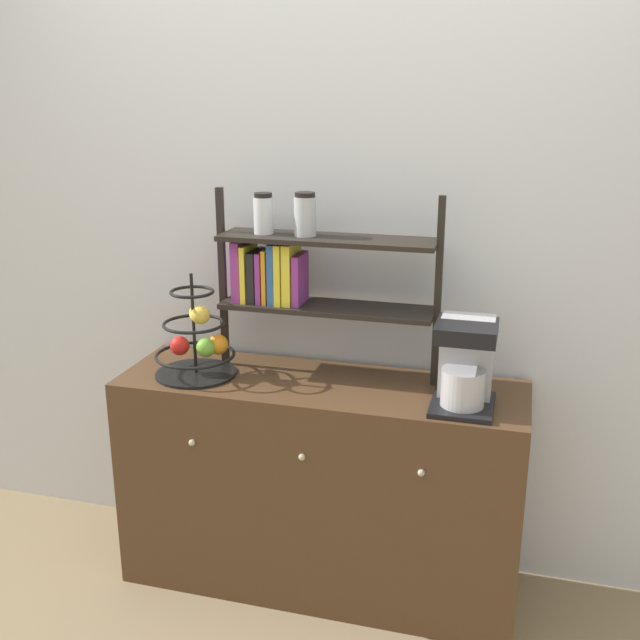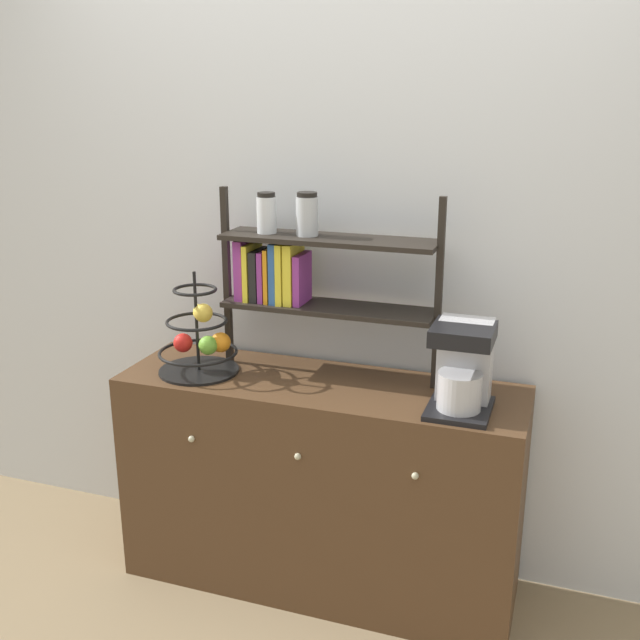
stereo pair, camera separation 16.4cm
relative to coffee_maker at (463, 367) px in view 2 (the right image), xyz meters
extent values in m
plane|color=#847051|center=(-0.52, -0.17, -0.98)|extent=(12.00, 12.00, 0.00)
cube|color=silver|center=(-0.52, 0.34, 0.32)|extent=(7.00, 0.05, 2.60)
cube|color=#4C331E|center=(-0.52, 0.06, -0.57)|extent=(1.49, 0.46, 0.83)
sphere|color=#B2AD8C|center=(-0.93, -0.17, -0.33)|extent=(0.02, 0.02, 0.02)
sphere|color=#B2AD8C|center=(-0.52, -0.17, -0.33)|extent=(0.02, 0.02, 0.02)
sphere|color=#B2AD8C|center=(-0.11, -0.17, -0.33)|extent=(0.02, 0.02, 0.02)
cube|color=black|center=(0.00, -0.02, -0.14)|extent=(0.21, 0.25, 0.02)
cube|color=#B7B7BC|center=(0.00, 0.04, 0.01)|extent=(0.18, 0.10, 0.28)
cylinder|color=#B7B7BC|center=(0.00, -0.05, -0.07)|extent=(0.15, 0.15, 0.13)
cube|color=black|center=(0.00, -0.04, 0.12)|extent=(0.20, 0.20, 0.05)
cylinder|color=black|center=(-0.99, 0.02, -0.14)|extent=(0.30, 0.30, 0.01)
cylinder|color=black|center=(-0.99, 0.02, 0.05)|extent=(0.01, 0.01, 0.38)
torus|color=black|center=(-0.99, 0.02, -0.07)|extent=(0.30, 0.30, 0.01)
torus|color=black|center=(-0.99, 0.02, 0.05)|extent=(0.23, 0.23, 0.01)
torus|color=black|center=(-0.99, 0.02, 0.17)|extent=(0.16, 0.16, 0.01)
sphere|color=red|center=(-1.04, 0.00, -0.04)|extent=(0.07, 0.07, 0.07)
sphere|color=#6BAD33|center=(-0.94, 0.01, -0.04)|extent=(0.07, 0.07, 0.07)
sphere|color=orange|center=(-0.91, 0.05, -0.03)|extent=(0.08, 0.08, 0.08)
ellipsoid|color=yellow|center=(-1.01, 0.07, 0.07)|extent=(0.10, 0.15, 0.04)
sphere|color=gold|center=(-0.96, 0.02, 0.09)|extent=(0.07, 0.07, 0.07)
cube|color=black|center=(-0.93, 0.15, 0.19)|extent=(0.02, 0.02, 0.68)
cube|color=black|center=(-0.12, 0.15, 0.19)|extent=(0.02, 0.02, 0.68)
cube|color=black|center=(-0.52, 0.15, 0.11)|extent=(0.79, 0.20, 0.02)
cube|color=black|center=(-0.52, 0.15, 0.36)|extent=(0.79, 0.20, 0.02)
cube|color=#8C338C|center=(-0.85, 0.15, 0.23)|extent=(0.03, 0.14, 0.22)
cube|color=yellow|center=(-0.82, 0.15, 0.22)|extent=(0.02, 0.15, 0.21)
cube|color=black|center=(-0.79, 0.15, 0.21)|extent=(0.03, 0.14, 0.19)
cube|color=#8C338C|center=(-0.76, 0.15, 0.21)|extent=(0.02, 0.14, 0.19)
cube|color=orange|center=(-0.74, 0.15, 0.22)|extent=(0.02, 0.15, 0.20)
cube|color=#2D599E|center=(-0.71, 0.15, 0.23)|extent=(0.03, 0.15, 0.22)
cube|color=yellow|center=(-0.69, 0.15, 0.23)|extent=(0.02, 0.16, 0.22)
cube|color=yellow|center=(-0.66, 0.15, 0.23)|extent=(0.03, 0.15, 0.22)
cube|color=#8C338C|center=(-0.62, 0.15, 0.21)|extent=(0.03, 0.14, 0.18)
cylinder|color=silver|center=(-0.76, 0.15, 0.44)|extent=(0.07, 0.07, 0.13)
cylinder|color=black|center=(-0.76, 0.15, 0.51)|extent=(0.06, 0.06, 0.02)
cylinder|color=#ADB2B7|center=(-0.60, 0.15, 0.44)|extent=(0.08, 0.08, 0.14)
cylinder|color=black|center=(-0.60, 0.15, 0.52)|extent=(0.07, 0.07, 0.02)
camera|label=1|loc=(0.16, -2.38, 0.87)|focal=42.00mm
camera|label=2|loc=(0.31, -2.34, 0.87)|focal=42.00mm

